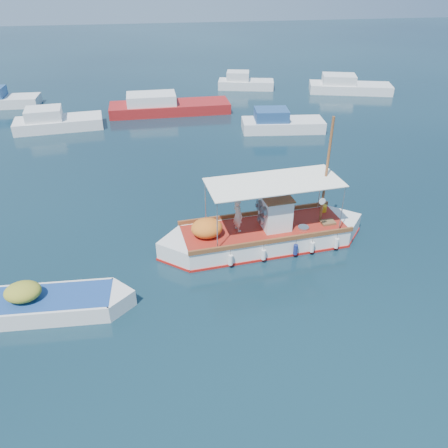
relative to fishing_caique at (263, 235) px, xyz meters
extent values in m
plane|color=black|center=(-0.61, -0.68, -0.50)|extent=(160.00, 160.00, 0.00)
cube|color=white|center=(0.06, 0.01, -0.17)|extent=(7.26, 3.02, 1.04)
cube|color=white|center=(-3.46, -0.33, -0.17)|extent=(2.35, 2.35, 1.04)
cube|color=white|center=(3.57, 0.35, -0.17)|extent=(2.35, 2.35, 1.04)
cube|color=#AE1610|center=(0.06, 0.01, -0.48)|extent=(7.36, 3.11, 0.17)
cube|color=maroon|center=(0.06, 0.01, 0.33)|extent=(7.24, 2.83, 0.06)
cube|color=brown|center=(-0.06, 1.19, 0.44)|extent=(7.14, 0.78, 0.19)
cube|color=brown|center=(0.17, -1.18, 0.44)|extent=(7.14, 0.78, 0.19)
cube|color=white|center=(0.52, 0.05, 1.05)|extent=(1.24, 1.33, 1.41)
cube|color=brown|center=(0.52, 0.05, 1.79)|extent=(1.35, 1.43, 0.06)
cylinder|color=slate|center=(-0.06, -0.31, 1.34)|extent=(0.25, 0.49, 0.47)
cylinder|color=slate|center=(-0.11, 0.29, 1.34)|extent=(0.25, 0.49, 0.47)
cylinder|color=slate|center=(-0.08, -0.01, 0.82)|extent=(0.25, 0.49, 0.47)
cylinder|color=brown|center=(2.68, 0.26, 2.70)|extent=(0.12, 0.12, 4.71)
cylinder|color=brown|center=(1.93, 0.19, 2.32)|extent=(1.70, 0.24, 0.08)
cylinder|color=silver|center=(-2.39, 0.81, 1.41)|extent=(0.05, 0.05, 2.12)
cylinder|color=silver|center=(-2.19, -1.25, 1.41)|extent=(0.05, 0.05, 2.12)
cylinder|color=silver|center=(2.96, 1.33, 1.41)|extent=(0.05, 0.05, 2.12)
cylinder|color=silver|center=(3.16, -0.74, 1.41)|extent=(0.05, 0.05, 2.12)
cube|color=white|center=(0.38, 0.04, 2.49)|extent=(5.75, 2.78, 0.04)
ellipsoid|color=orange|center=(-2.48, -0.24, 0.74)|extent=(1.42, 1.24, 0.79)
cube|color=gold|center=(1.23, 0.64, 0.53)|extent=(0.25, 0.19, 0.38)
cylinder|color=gold|center=(3.09, 0.96, 0.51)|extent=(0.31, 0.31, 0.32)
cube|color=brown|center=(2.91, -0.10, 0.40)|extent=(0.65, 0.48, 0.11)
cylinder|color=#B2B2B2|center=(1.70, -0.36, 0.40)|extent=(0.51, 0.51, 0.11)
cylinder|color=white|center=(2.21, -0.78, 1.88)|extent=(0.28, 0.06, 0.28)
cylinder|color=white|center=(-1.69, -1.49, -0.08)|extent=(0.21, 0.21, 0.45)
cylinder|color=navy|center=(1.12, -1.22, -0.08)|extent=(0.21, 0.21, 0.45)
cylinder|color=white|center=(3.00, -1.04, -0.08)|extent=(0.21, 0.21, 0.45)
imported|color=#BFB09E|center=(-1.12, 0.01, 1.09)|extent=(0.54, 0.63, 1.48)
cube|color=white|center=(-8.49, -2.96, -0.26)|extent=(4.46, 1.92, 0.86)
cube|color=white|center=(-6.30, -3.06, -0.26)|extent=(1.71, 1.71, 0.86)
cube|color=navy|center=(-8.49, -2.96, 0.15)|extent=(4.45, 1.73, 0.05)
ellipsoid|color=#A19E2D|center=(-9.25, -2.92, 0.48)|extent=(1.30, 1.09, 0.63)
cube|color=silver|center=(-11.22, 17.49, -0.20)|extent=(6.44, 3.04, 1.00)
cube|color=silver|center=(-12.14, 17.39, 0.70)|extent=(2.69, 2.29, 0.80)
cube|color=maroon|center=(-2.88, 20.14, -0.20)|extent=(9.71, 2.93, 1.00)
cube|color=silver|center=(-4.33, 20.12, 0.70)|extent=(3.90, 2.43, 0.80)
cube|color=silver|center=(5.03, 14.40, -0.20)|extent=(6.11, 2.80, 1.00)
cube|color=navy|center=(4.15, 14.50, 0.70)|extent=(2.55, 2.11, 0.80)
cube|color=silver|center=(14.27, 23.78, -0.20)|extent=(7.92, 4.55, 1.00)
cube|color=silver|center=(13.19, 24.09, 0.70)|extent=(3.49, 2.95, 0.80)
cube|color=silver|center=(-16.87, 24.29, -0.20)|extent=(5.98, 2.44, 1.00)
cube|color=silver|center=(4.86, 26.76, -0.20)|extent=(5.60, 3.16, 1.00)
cube|color=silver|center=(4.09, 26.94, 0.70)|extent=(2.45, 2.14, 0.80)
camera|label=1|loc=(-4.28, -15.55, 10.32)|focal=35.00mm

